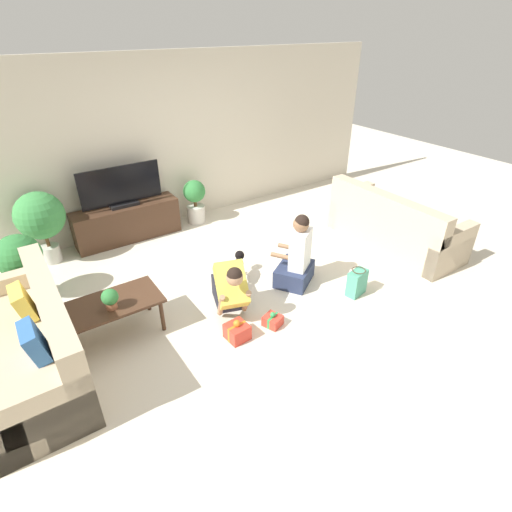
{
  "coord_description": "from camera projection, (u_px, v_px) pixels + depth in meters",
  "views": [
    {
      "loc": [
        -2.24,
        -3.32,
        2.95
      ],
      "look_at": [
        0.13,
        0.17,
        0.45
      ],
      "focal_mm": 28.0,
      "sensor_mm": 36.0,
      "label": 1
    }
  ],
  "objects": [
    {
      "name": "tv",
      "position": [
        121.0,
        189.0,
        5.84
      ],
      "size": [
        1.19,
        0.2,
        0.61
      ],
      "color": "black",
      "rests_on": "tv_console"
    },
    {
      "name": "tv_console",
      "position": [
        127.0,
        222.0,
        6.12
      ],
      "size": [
        1.57,
        0.4,
        0.55
      ],
      "color": "#472D1E",
      "rests_on": "ground_plane"
    },
    {
      "name": "potted_plant_back_left",
      "position": [
        40.0,
        218.0,
        5.33
      ],
      "size": [
        0.64,
        0.64,
        1.03
      ],
      "color": "beige",
      "rests_on": "ground_plane"
    },
    {
      "name": "wall_back",
      "position": [
        160.0,
        144.0,
        6.16
      ],
      "size": [
        8.4,
        0.06,
        2.6
      ],
      "color": "beige",
      "rests_on": "ground_plane"
    },
    {
      "name": "dog",
      "position": [
        239.0,
        264.0,
        5.17
      ],
      "size": [
        0.34,
        0.43,
        0.33
      ],
      "rotation": [
        0.0,
        0.0,
        2.5
      ],
      "color": "black",
      "rests_on": "ground_plane"
    },
    {
      "name": "sofa_right",
      "position": [
        393.0,
        226.0,
        5.92
      ],
      "size": [
        0.83,
        1.97,
        0.87
      ],
      "rotation": [
        0.0,
        0.0,
        1.57
      ],
      "color": "#C6B293",
      "rests_on": "ground_plane"
    },
    {
      "name": "ground_plane",
      "position": [
        255.0,
        296.0,
        4.95
      ],
      "size": [
        16.0,
        16.0,
        0.0
      ],
      "primitive_type": "plane",
      "color": "beige"
    },
    {
      "name": "potted_plant_corner_left",
      "position": [
        21.0,
        262.0,
        4.64
      ],
      "size": [
        0.51,
        0.51,
        0.86
      ],
      "color": "#336B84",
      "rests_on": "ground_plane"
    },
    {
      "name": "gift_box_b",
      "position": [
        237.0,
        331.0,
        4.25
      ],
      "size": [
        0.24,
        0.24,
        0.24
      ],
      "rotation": [
        0.0,
        0.0,
        0.07
      ],
      "color": "red",
      "rests_on": "ground_plane"
    },
    {
      "name": "person_sitting",
      "position": [
        297.0,
        259.0,
        5.04
      ],
      "size": [
        0.65,
        0.62,
        0.96
      ],
      "rotation": [
        0.0,
        0.0,
        3.71
      ],
      "color": "#283351",
      "rests_on": "ground_plane"
    },
    {
      "name": "gift_bag_a",
      "position": [
        357.0,
        282.0,
        4.9
      ],
      "size": [
        0.29,
        0.2,
        0.35
      ],
      "rotation": [
        0.0,
        0.0,
        0.2
      ],
      "color": "#4CA384",
      "rests_on": "ground_plane"
    },
    {
      "name": "gift_box_a",
      "position": [
        273.0,
        320.0,
        4.45
      ],
      "size": [
        0.23,
        0.24,
        0.17
      ],
      "rotation": [
        0.0,
        0.0,
        0.35
      ],
      "color": "red",
      "rests_on": "ground_plane"
    },
    {
      "name": "person_kneeling",
      "position": [
        230.0,
        288.0,
        4.53
      ],
      "size": [
        0.54,
        0.82,
        0.77
      ],
      "rotation": [
        0.0,
        0.0,
        -0.32
      ],
      "color": "#23232D",
      "rests_on": "ground_plane"
    },
    {
      "name": "tabletop_plant",
      "position": [
        110.0,
        298.0,
        4.0
      ],
      "size": [
        0.17,
        0.17,
        0.22
      ],
      "color": "#A36042",
      "rests_on": "coffee_table"
    },
    {
      "name": "potted_plant_back_right",
      "position": [
        195.0,
        199.0,
        6.56
      ],
      "size": [
        0.36,
        0.36,
        0.73
      ],
      "color": "beige",
      "rests_on": "ground_plane"
    },
    {
      "name": "coffee_table",
      "position": [
        110.0,
        307.0,
        4.15
      ],
      "size": [
        1.04,
        0.55,
        0.43
      ],
      "color": "#472D1E",
      "rests_on": "ground_plane"
    },
    {
      "name": "sofa_left",
      "position": [
        30.0,
        348.0,
        3.73
      ],
      "size": [
        0.83,
        1.97,
        0.87
      ],
      "rotation": [
        0.0,
        0.0,
        -1.57
      ],
      "color": "#C6B293",
      "rests_on": "ground_plane"
    }
  ]
}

